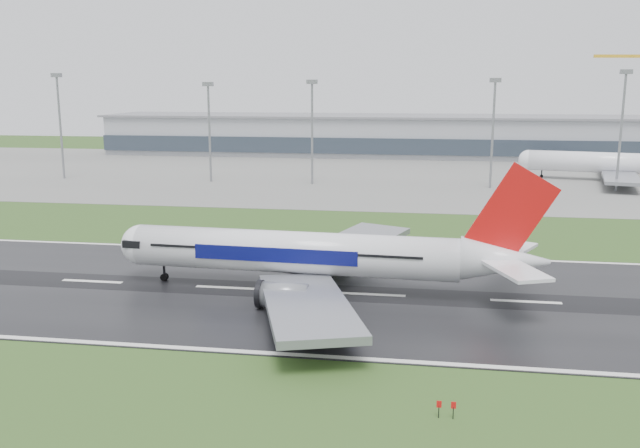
# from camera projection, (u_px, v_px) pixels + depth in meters

# --- Properties ---
(ground) EXTENTS (520.00, 520.00, 0.00)m
(ground) POSITION_uv_depth(u_px,v_px,m) (372.00, 295.00, 90.18)
(ground) COLOR #28471A
(ground) RESTS_ON ground
(runway) EXTENTS (400.00, 45.00, 0.10)m
(runway) POSITION_uv_depth(u_px,v_px,m) (372.00, 295.00, 90.17)
(runway) COLOR black
(runway) RESTS_ON ground
(apron) EXTENTS (400.00, 130.00, 0.08)m
(apron) POSITION_uv_depth(u_px,v_px,m) (403.00, 174.00, 211.13)
(apron) COLOR slate
(apron) RESTS_ON ground
(terminal) EXTENTS (240.00, 36.00, 15.00)m
(terminal) POSITION_uv_depth(u_px,v_px,m) (409.00, 136.00, 267.67)
(terminal) COLOR #92969D
(terminal) RESTS_ON ground
(main_airliner) EXTENTS (61.27, 58.62, 17.32)m
(main_airliner) POSITION_uv_depth(u_px,v_px,m) (323.00, 228.00, 90.29)
(main_airliner) COLOR white
(main_airliner) RESTS_ON runway
(parked_airliner) EXTENTS (67.71, 64.59, 17.01)m
(parked_airliner) POSITION_uv_depth(u_px,v_px,m) (618.00, 152.00, 194.43)
(parked_airliner) COLOR white
(parked_airliner) RESTS_ON apron
(floodmast_0) EXTENTS (0.64, 0.64, 29.78)m
(floodmast_0) POSITION_uv_depth(u_px,v_px,m) (61.00, 129.00, 198.95)
(floodmast_0) COLOR gray
(floodmast_0) RESTS_ON ground
(floodmast_1) EXTENTS (0.64, 0.64, 27.21)m
(floodmast_1) POSITION_uv_depth(u_px,v_px,m) (210.00, 135.00, 192.35)
(floodmast_1) COLOR gray
(floodmast_1) RESTS_ON ground
(floodmast_2) EXTENTS (0.64, 0.64, 27.83)m
(floodmast_2) POSITION_uv_depth(u_px,v_px,m) (312.00, 135.00, 187.83)
(floodmast_2) COLOR gray
(floodmast_2) RESTS_ON ground
(floodmast_3) EXTENTS (0.64, 0.64, 28.23)m
(floodmast_3) POSITION_uv_depth(u_px,v_px,m) (493.00, 136.00, 180.43)
(floodmast_3) COLOR gray
(floodmast_3) RESTS_ON ground
(floodmast_4) EXTENTS (0.64, 0.64, 30.31)m
(floodmast_4) POSITION_uv_depth(u_px,v_px,m) (621.00, 134.00, 175.34)
(floodmast_4) COLOR gray
(floodmast_4) RESTS_ON ground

